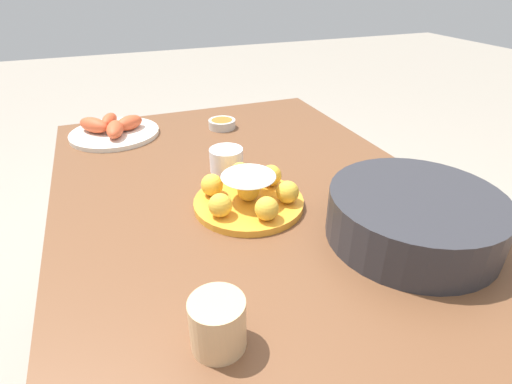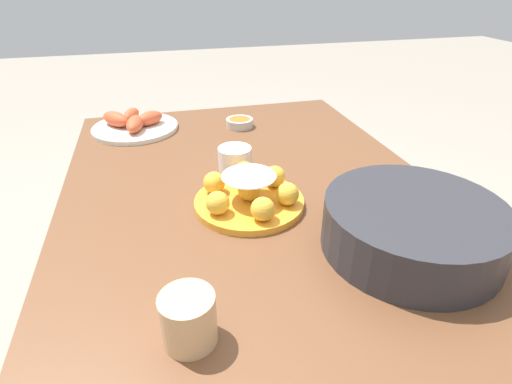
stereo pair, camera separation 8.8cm
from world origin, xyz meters
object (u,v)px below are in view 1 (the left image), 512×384
Objects in this scene: cup_far at (226,160)px; seafood_platter at (113,129)px; cup_near at (218,324)px; serving_bowl at (414,215)px; sauce_bowl at (222,124)px; dining_table at (263,241)px; cake_plate at (249,194)px.

seafood_platter is at bearing -144.50° from cup_far.
serving_bowl is at bearing 104.48° from cup_near.
seafood_platter is 3.13× the size of cup_far.
sauce_bowl is at bearing 165.29° from cup_far.
dining_table is 0.65m from seafood_platter.
cup_near is (0.11, -0.43, -0.01)m from serving_bowl.
cup_near reaches higher than sauce_bowl.
sauce_bowl is 1.10× the size of cup_near.
cup_near reaches higher than cup_far.
seafood_platter reaches higher than dining_table.
seafood_platter is (-0.06, -0.34, 0.01)m from sauce_bowl.
cake_plate is 2.82× the size of cup_far.
cup_near is (0.34, -0.17, 0.01)m from cake_plate.
cup_near is 0.55m from cup_far.
serving_bowl is 0.49m from cup_far.
cup_near is at bearing -26.86° from cake_plate.
serving_bowl is at bearing 49.26° from dining_table.
sauce_bowl is 0.32× the size of seafood_platter.
cake_plate is at bearing -131.55° from serving_bowl.
dining_table is 0.39m from cup_near.
sauce_bowl is 0.32m from cup_far.
sauce_bowl is at bearing 170.06° from cake_plate.
seafood_platter is at bearing -154.29° from dining_table.
serving_bowl is 0.93m from seafood_platter.
sauce_bowl is (-0.49, 0.09, -0.01)m from cake_plate.
serving_bowl is at bearing 13.40° from sauce_bowl.
dining_table is 16.53× the size of sauce_bowl.
cake_plate is 0.35m from serving_bowl.
cake_plate is 0.50m from sauce_bowl.
cup_near is at bearing -18.70° from cup_far.
seafood_platter is at bearing -155.22° from cake_plate.
cup_near is at bearing -32.09° from dining_table.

